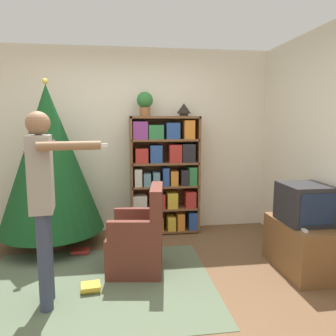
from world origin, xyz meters
TOP-DOWN VIEW (x-y plane):
  - ground_plane at (0.00, 0.00)m, footprint 14.00×14.00m
  - wall_back at (0.00, 1.87)m, footprint 8.00×0.10m
  - area_rug at (-0.29, 0.17)m, footprint 2.28×1.75m
  - bookshelf at (0.58, 1.63)m, footprint 0.97×0.32m
  - tv_stand at (1.86, 0.21)m, footprint 0.48×0.85m
  - television at (1.86, 0.21)m, footprint 0.44×0.49m
  - game_remote at (1.72, -0.04)m, footprint 0.04×0.12m
  - christmas_tree at (-0.91, 1.31)m, footprint 1.28×1.28m
  - armchair at (0.15, 0.45)m, footprint 0.64×0.63m
  - standing_person at (-0.67, -0.10)m, footprint 0.67×0.47m
  - potted_plant at (0.31, 1.64)m, footprint 0.22×0.22m
  - table_lamp at (0.85, 1.64)m, footprint 0.20×0.20m
  - book_pile_near_tree at (-0.53, 0.99)m, footprint 0.21×0.15m
  - book_pile_by_chair at (-0.33, 0.07)m, footprint 0.19×0.18m

SIDE VIEW (x-z plane):
  - ground_plane at x=0.00m, z-range 0.00..0.00m
  - area_rug at x=-0.29m, z-range 0.00..0.01m
  - book_pile_near_tree at x=-0.53m, z-range 0.00..0.06m
  - book_pile_by_chair at x=-0.33m, z-range 0.00..0.07m
  - tv_stand at x=1.86m, z-range 0.00..0.53m
  - armchair at x=0.15m, z-range -0.14..0.78m
  - game_remote at x=1.72m, z-range 0.53..0.55m
  - television at x=1.86m, z-range 0.53..0.94m
  - bookshelf at x=0.58m, z-range 0.01..1.66m
  - standing_person at x=-0.67m, z-range 0.16..1.83m
  - christmas_tree at x=-0.91m, z-range 0.07..2.17m
  - wall_back at x=0.00m, z-range 0.00..2.60m
  - table_lamp at x=0.85m, z-range 1.66..1.84m
  - potted_plant at x=0.31m, z-range 1.68..2.01m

